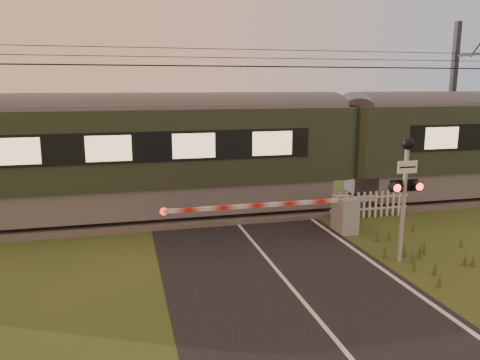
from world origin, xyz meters
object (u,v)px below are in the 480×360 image
object	(u,v)px
catenary_mast	(452,103)
crossing_signal	(405,178)
boom_gate	(336,213)
train	(341,147)
picket_fence	(370,204)

from	to	relation	value
catenary_mast	crossing_signal	bearing A→B (deg)	-133.22
boom_gate	catenary_mast	size ratio (longest dim) A/B	0.93
train	catenary_mast	world-z (taller)	catenary_mast
train	catenary_mast	bearing A→B (deg)	18.36
boom_gate	picket_fence	distance (m)	2.40
picket_fence	catenary_mast	xyz separation A→B (m)	(6.41, 4.13, 3.48)
train	picket_fence	world-z (taller)	train
crossing_signal	catenary_mast	world-z (taller)	catenary_mast
picket_fence	train	bearing A→B (deg)	99.60
crossing_signal	catenary_mast	size ratio (longest dim) A/B	0.45
boom_gate	catenary_mast	world-z (taller)	catenary_mast
train	picket_fence	xyz separation A→B (m)	(0.32, -1.89, -1.90)
crossing_signal	picket_fence	distance (m)	4.82
boom_gate	catenary_mast	bearing A→B (deg)	33.00
boom_gate	picket_fence	bearing A→B (deg)	33.73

